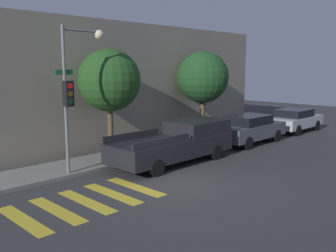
% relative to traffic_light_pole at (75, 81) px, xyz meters
% --- Properties ---
extents(ground_plane, '(60.00, 60.00, 0.00)m').
position_rel_traffic_light_pole_xyz_m(ground_plane, '(1.64, -3.37, -3.49)').
color(ground_plane, '#333335').
extents(sidewalk, '(26.00, 2.18, 0.14)m').
position_rel_traffic_light_pole_xyz_m(sidewalk, '(1.64, 0.92, -3.42)').
color(sidewalk, slate).
rests_on(sidewalk, ground).
extents(building_row, '(26.00, 6.00, 6.11)m').
position_rel_traffic_light_pole_xyz_m(building_row, '(1.64, 5.41, -0.43)').
color(building_row, gray).
rests_on(building_row, ground).
extents(crosswalk, '(4.31, 2.60, 0.00)m').
position_rel_traffic_light_pole_xyz_m(crosswalk, '(-1.34, -2.57, -3.49)').
color(crosswalk, gold).
rests_on(crosswalk, ground).
extents(traffic_light_pole, '(2.04, 0.56, 5.41)m').
position_rel_traffic_light_pole_xyz_m(traffic_light_pole, '(0.00, 0.00, 0.00)').
color(traffic_light_pole, slate).
rests_on(traffic_light_pole, ground).
extents(pickup_truck, '(5.73, 2.03, 1.66)m').
position_rel_traffic_light_pole_xyz_m(pickup_truck, '(4.05, -1.27, -2.64)').
color(pickup_truck, black).
rests_on(pickup_truck, ground).
extents(sedan_near_corner, '(4.51, 1.83, 1.49)m').
position_rel_traffic_light_pole_xyz_m(sedan_near_corner, '(9.52, -1.27, -2.70)').
color(sedan_near_corner, '#4C5156').
rests_on(sedan_near_corner, ground).
extents(sedan_middle, '(4.23, 1.88, 1.40)m').
position_rel_traffic_light_pole_xyz_m(sedan_middle, '(14.63, -1.27, -2.75)').
color(sedan_middle, '#B7BABF').
rests_on(sedan_middle, ground).
extents(tree_near_corner, '(2.66, 2.66, 4.75)m').
position_rel_traffic_light_pole_xyz_m(tree_near_corner, '(2.41, 1.19, -0.09)').
color(tree_near_corner, brown).
rests_on(tree_near_corner, ground).
extents(tree_midblock, '(2.80, 2.80, 4.82)m').
position_rel_traffic_light_pole_xyz_m(tree_midblock, '(8.66, 1.19, -0.08)').
color(tree_midblock, brown).
rests_on(tree_midblock, ground).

